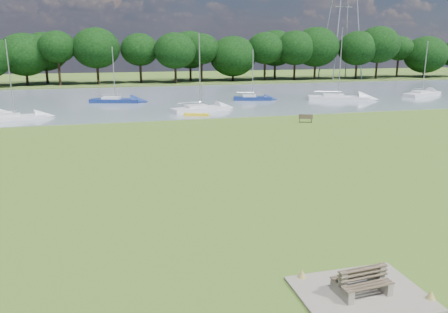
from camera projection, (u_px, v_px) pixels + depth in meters
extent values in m
plane|color=olive|center=(240.00, 176.00, 27.72)|extent=(220.00, 220.00, 0.00)
cube|color=gray|center=(162.00, 99.00, 67.07)|extent=(220.00, 40.00, 0.10)
cube|color=#4C6626|center=(146.00, 83.00, 95.18)|extent=(220.00, 20.00, 0.40)
cube|color=gray|center=(361.00, 294.00, 14.59)|extent=(4.20, 3.20, 0.10)
cube|color=gray|center=(342.00, 291.00, 14.29)|extent=(0.30, 1.07, 0.44)
cube|color=gray|center=(343.00, 280.00, 14.19)|extent=(0.23, 0.20, 0.55)
cube|color=gray|center=(380.00, 283.00, 14.76)|extent=(0.30, 1.07, 0.44)
cube|color=gray|center=(381.00, 272.00, 14.66)|extent=(0.23, 0.20, 0.55)
cube|color=brown|center=(368.00, 285.00, 14.16)|extent=(1.83, 0.54, 0.04)
cube|color=brown|center=(364.00, 273.00, 14.32)|extent=(1.81, 0.27, 0.44)
cube|color=brown|center=(356.00, 275.00, 14.77)|extent=(1.83, 0.54, 0.04)
cube|color=brown|center=(361.00, 271.00, 14.46)|extent=(1.81, 0.27, 0.44)
cube|color=brown|center=(299.00, 120.00, 46.77)|extent=(0.24, 0.44, 0.45)
cube|color=brown|center=(312.00, 121.00, 46.61)|extent=(0.24, 0.44, 0.45)
cube|color=brown|center=(306.00, 118.00, 46.63)|extent=(1.54, 0.97, 0.05)
cube|color=brown|center=(306.00, 116.00, 46.39)|extent=(1.39, 0.61, 0.44)
cube|color=yellow|center=(197.00, 115.00, 50.79)|extent=(2.98, 1.73, 0.29)
cylinder|color=#9AA0AB|center=(340.00, 6.00, 97.47)|extent=(0.25, 0.25, 32.57)
cylinder|color=#9AA0AB|center=(359.00, 6.00, 98.67)|extent=(0.25, 0.25, 32.57)
cylinder|color=#9AA0AB|center=(329.00, 7.00, 102.09)|extent=(0.25, 0.25, 32.57)
cylinder|color=#9AA0AB|center=(348.00, 8.00, 103.29)|extent=(0.25, 0.25, 32.57)
cylinder|color=black|center=(28.00, 75.00, 85.25)|extent=(0.53, 0.53, 4.06)
ellipsoid|color=black|center=(25.00, 49.00, 84.01)|extent=(7.45, 7.45, 6.34)
cylinder|color=black|center=(66.00, 74.00, 86.92)|extent=(0.53, 0.53, 4.37)
ellipsoid|color=black|center=(63.00, 46.00, 85.59)|extent=(8.52, 8.52, 7.24)
cylinder|color=black|center=(102.00, 76.00, 88.75)|extent=(0.53, 0.53, 3.45)
ellipsoid|color=black|center=(101.00, 54.00, 87.69)|extent=(9.58, 9.58, 8.15)
cylinder|color=black|center=(137.00, 74.00, 90.42)|extent=(0.53, 0.53, 3.76)
ellipsoid|color=black|center=(136.00, 52.00, 89.27)|extent=(7.45, 7.45, 6.34)
cylinder|color=black|center=(171.00, 73.00, 92.09)|extent=(0.53, 0.53, 4.06)
ellipsoid|color=black|center=(170.00, 49.00, 90.85)|extent=(8.52, 8.52, 7.24)
cylinder|color=black|center=(203.00, 72.00, 93.77)|extent=(0.53, 0.53, 4.37)
ellipsoid|color=black|center=(203.00, 46.00, 92.43)|extent=(9.58, 9.58, 8.15)
cylinder|color=black|center=(234.00, 73.00, 95.60)|extent=(0.53, 0.53, 3.45)
ellipsoid|color=black|center=(234.00, 54.00, 94.54)|extent=(7.45, 7.45, 6.34)
cylinder|color=black|center=(264.00, 72.00, 97.27)|extent=(0.53, 0.53, 3.76)
ellipsoid|color=black|center=(265.00, 51.00, 96.12)|extent=(8.52, 8.52, 7.24)
cylinder|color=black|center=(294.00, 71.00, 98.94)|extent=(0.53, 0.53, 4.06)
ellipsoid|color=black|center=(294.00, 48.00, 97.70)|extent=(9.58, 9.58, 8.15)
cylinder|color=black|center=(322.00, 70.00, 100.62)|extent=(0.53, 0.53, 4.37)
ellipsoid|color=black|center=(323.00, 46.00, 99.28)|extent=(7.45, 7.45, 6.34)
cylinder|color=black|center=(349.00, 71.00, 102.44)|extent=(0.53, 0.53, 3.45)
ellipsoid|color=black|center=(350.00, 53.00, 101.39)|extent=(8.52, 8.52, 7.24)
cylinder|color=black|center=(375.00, 70.00, 104.12)|extent=(0.53, 0.53, 3.76)
ellipsoid|color=black|center=(377.00, 51.00, 102.97)|extent=(9.58, 9.58, 8.15)
cylinder|color=black|center=(401.00, 69.00, 105.79)|extent=(0.53, 0.53, 4.06)
ellipsoid|color=black|center=(403.00, 48.00, 104.55)|extent=(7.45, 7.45, 6.34)
cylinder|color=black|center=(425.00, 68.00, 107.47)|extent=(0.53, 0.53, 4.37)
ellipsoid|color=black|center=(428.00, 46.00, 106.13)|extent=(8.52, 8.52, 7.24)
cube|color=silver|center=(338.00, 97.00, 65.11)|extent=(9.05, 5.52, 0.79)
cube|color=silver|center=(334.00, 94.00, 65.08)|extent=(3.56, 2.92, 0.51)
cylinder|color=#A5A8AD|center=(340.00, 62.00, 63.83)|extent=(0.14, 0.14, 9.91)
cube|color=navy|center=(115.00, 100.00, 62.27)|extent=(7.31, 3.83, 0.74)
cube|color=silver|center=(111.00, 97.00, 62.17)|extent=(2.80, 2.17, 0.47)
cylinder|color=#A5A8AD|center=(114.00, 73.00, 61.33)|extent=(0.13, 0.13, 7.20)
cube|color=silver|center=(422.00, 93.00, 70.29)|extent=(8.04, 4.99, 0.78)
cube|color=silver|center=(420.00, 91.00, 69.80)|extent=(3.18, 2.62, 0.50)
cylinder|color=#A5A8AD|center=(425.00, 67.00, 69.24)|extent=(0.13, 0.13, 8.03)
cube|color=silver|center=(15.00, 117.00, 48.08)|extent=(6.50, 3.26, 0.62)
cube|color=silver|center=(9.00, 114.00, 47.75)|extent=(2.47, 1.88, 0.40)
cylinder|color=#A5A8AD|center=(10.00, 78.00, 47.03)|extent=(0.11, 0.11, 8.17)
cube|color=navy|center=(252.00, 98.00, 64.80)|extent=(5.84, 2.95, 0.73)
cube|color=silver|center=(249.00, 95.00, 64.69)|extent=(2.22, 1.69, 0.47)
cylinder|color=#A5A8AD|center=(253.00, 73.00, 63.91)|extent=(0.13, 0.13, 6.86)
cube|color=silver|center=(200.00, 108.00, 53.98)|extent=(7.56, 3.93, 0.78)
cube|color=silver|center=(196.00, 105.00, 53.58)|extent=(2.88, 2.23, 0.50)
cylinder|color=#A5A8AD|center=(200.00, 71.00, 52.84)|extent=(0.13, 0.13, 8.83)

